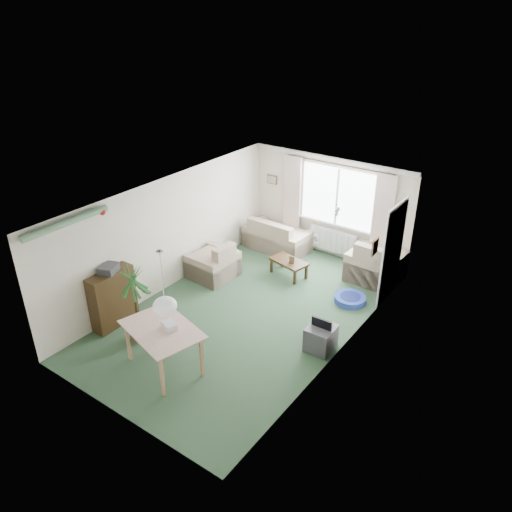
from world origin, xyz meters
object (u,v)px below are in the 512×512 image
Objects in this scene: coffee_table at (289,268)px; pet_bed at (350,299)px; dining_table at (164,349)px; sofa at (277,234)px; armchair_corner at (376,260)px; tv_cube at (321,338)px; houseplant at (136,303)px; armchair_left at (213,259)px; bookshelf at (113,298)px.

pet_bed is (1.61, -0.20, -0.12)m from coffee_table.
dining_table is 4.00m from pet_bed.
sofa is 1.49× the size of armchair_corner.
dining_table reaches higher than tv_cube.
coffee_table is 1.67× the size of tv_cube.
armchair_corner is 1.23m from pet_bed.
tv_cube is at bearing 136.19° from sofa.
houseplant is 1.08m from dining_table.
houseplant is 2.38× the size of pet_bed.
pet_bed is (-0.25, 1.70, -0.16)m from tv_cube.
houseplant reaches higher than pet_bed.
armchair_left is at bearing 80.63° from sofa.
armchair_left reaches higher than pet_bed.
armchair_left reaches higher than tv_cube.
armchair_left is at bearing -143.60° from coffee_table.
bookshelf reaches higher than armchair_corner.
pet_bed is (2.55, -1.19, -0.33)m from sofa.
houseplant is 3.05× the size of tv_cube.
armchair_left is 2.50m from bookshelf.
armchair_left is 1.89× the size of tv_cube.
houseplant is at bearing -127.81° from pet_bed.
coffee_table is at bearing 132.81° from tv_cube.
pet_bed is at bearing 96.75° from tv_cube.
tv_cube is (0.22, -2.86, -0.25)m from armchair_corner.
houseplant is at bearing 161.65° from dining_table.
pet_bed is at bearing 107.86° from armchair_left.
houseplant is (0.71, -0.06, 0.20)m from bookshelf.
bookshelf is at bearing 175.28° from houseplant.
houseplant is at bearing 91.69° from sofa.
armchair_corner is at bearing 71.15° from dining_table.
houseplant is (-0.98, -3.53, 0.57)m from coffee_table.
houseplant is (-2.60, -4.49, 0.28)m from armchair_corner.
houseplant is at bearing 62.59° from armchair_corner.
tv_cube reaches higher than coffee_table.
bookshelf is (-0.34, -2.47, 0.14)m from armchair_left.
armchair_corner is at bearing 59.89° from houseplant.
sofa is 2.58m from armchair_corner.
armchair_left is 0.62× the size of houseplant.
dining_table is at bearing 27.86° from armchair_left.
bookshelf is (-1.69, -3.47, 0.37)m from coffee_table.
coffee_table is 3.85m from dining_table.
dining_table is (-1.64, -4.81, -0.09)m from armchair_corner.
coffee_table is at bearing 33.30° from armchair_corner.
armchair_corner reaches higher than dining_table.
dining_table is at bearing -135.27° from tv_cube.
houseplant is at bearing -105.48° from coffee_table.
tv_cube is (2.80, -2.88, -0.17)m from sofa.
armchair_left is 1.13× the size of coffee_table.
sofa is at bearing 132.66° from tv_cube.
bookshelf is 0.73× the size of houseplant.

